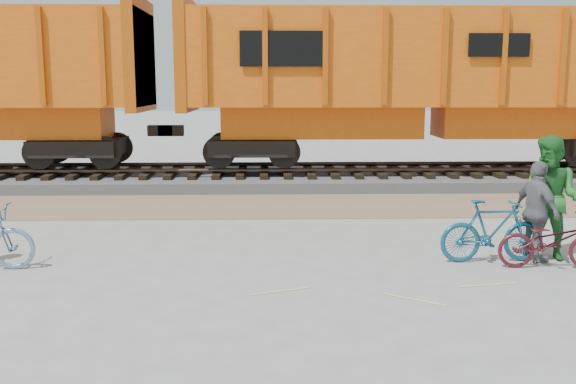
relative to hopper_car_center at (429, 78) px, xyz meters
name	(u,v)px	position (x,y,z in m)	size (l,w,h in m)	color
ground	(345,274)	(-3.40, -9.00, -3.01)	(120.00, 120.00, 0.00)	#9E9E99
gravel_strip	(318,206)	(-3.40, -3.50, -3.00)	(120.00, 3.00, 0.02)	#8F7659
ballast_bed	(309,178)	(-3.40, 0.00, -2.86)	(120.00, 4.00, 0.30)	slate
track	(309,167)	(-3.40, 0.00, -2.53)	(120.00, 2.60, 0.24)	black
hopper_car_center	(429,78)	(0.00, 0.00, 0.00)	(14.00, 3.13, 4.65)	black
bicycle_teal	(492,231)	(-0.95, -8.38, -2.49)	(0.48, 1.70, 1.02)	#145370
bicycle_maroon	(552,241)	(-0.14, -8.77, -2.57)	(0.57, 1.65, 0.87)	#4F151E
person_man	(550,198)	(0.05, -8.18, -1.99)	(0.99, 0.77, 2.03)	#29772D
person_woman	(537,212)	(-0.24, -8.37, -2.18)	(0.96, 0.40, 1.64)	slate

